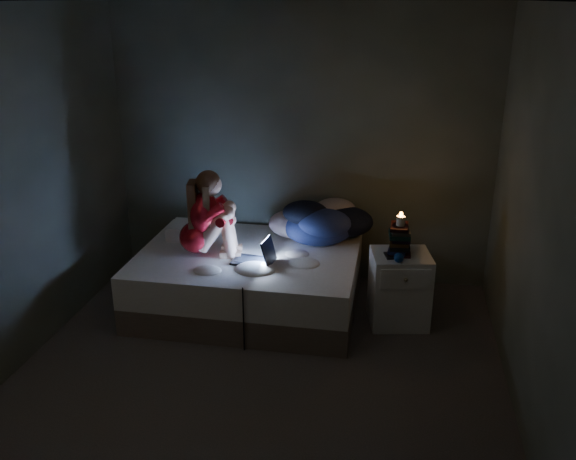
% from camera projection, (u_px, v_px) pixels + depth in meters
% --- Properties ---
extents(floor, '(3.60, 3.80, 0.02)m').
position_uv_depth(floor, '(257.00, 380.00, 4.52)').
color(floor, '#3B3735').
rests_on(floor, ground).
extents(ceiling, '(3.60, 3.80, 0.02)m').
position_uv_depth(ceiling, '(249.00, 0.00, 3.59)').
color(ceiling, silver).
rests_on(ceiling, ground).
extents(wall_back, '(3.60, 0.02, 2.60)m').
position_uv_depth(wall_back, '(300.00, 147.00, 5.82)').
color(wall_back, '#3A4133').
rests_on(wall_back, ground).
extents(wall_front, '(3.60, 0.02, 2.60)m').
position_uv_depth(wall_front, '(135.00, 376.00, 2.30)').
color(wall_front, '#3A4133').
rests_on(wall_front, ground).
extents(wall_left, '(0.02, 3.80, 2.60)m').
position_uv_depth(wall_left, '(5.00, 197.00, 4.36)').
color(wall_left, '#3A4133').
rests_on(wall_left, ground).
extents(wall_right, '(0.02, 3.80, 2.60)m').
position_uv_depth(wall_right, '(542.00, 229.00, 3.75)').
color(wall_right, '#3A4133').
rests_on(wall_right, ground).
extents(bed, '(1.90, 1.43, 0.52)m').
position_uv_depth(bed, '(249.00, 280.00, 5.49)').
color(bed, silver).
rests_on(bed, ground).
extents(pillow, '(0.44, 0.32, 0.13)m').
position_uv_depth(pillow, '(194.00, 231.00, 5.73)').
color(pillow, white).
rests_on(pillow, bed).
extents(woman, '(0.52, 0.39, 0.76)m').
position_uv_depth(woman, '(196.00, 213.00, 5.24)').
color(woman, '#9C0C0B').
rests_on(woman, bed).
extents(laptop, '(0.37, 0.28, 0.24)m').
position_uv_depth(laptop, '(252.00, 249.00, 5.16)').
color(laptop, black).
rests_on(laptop, bed).
extents(clothes_pile, '(0.76, 0.65, 0.41)m').
position_uv_depth(clothes_pile, '(318.00, 220.00, 5.60)').
color(clothes_pile, navy).
rests_on(clothes_pile, bed).
extents(nightstand, '(0.55, 0.50, 0.63)m').
position_uv_depth(nightstand, '(399.00, 289.00, 5.20)').
color(nightstand, silver).
rests_on(nightstand, ground).
extents(book_stack, '(0.19, 0.25, 0.23)m').
position_uv_depth(book_stack, '(399.00, 240.00, 5.07)').
color(book_stack, black).
rests_on(book_stack, nightstand).
extents(candle, '(0.07, 0.07, 0.08)m').
position_uv_depth(candle, '(401.00, 222.00, 5.01)').
color(candle, beige).
rests_on(candle, book_stack).
extents(phone, '(0.08, 0.14, 0.01)m').
position_uv_depth(phone, '(388.00, 255.00, 5.06)').
color(phone, black).
rests_on(phone, nightstand).
extents(blue_orb, '(0.08, 0.08, 0.08)m').
position_uv_depth(blue_orb, '(395.00, 257.00, 4.93)').
color(blue_orb, navy).
rests_on(blue_orb, nightstand).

